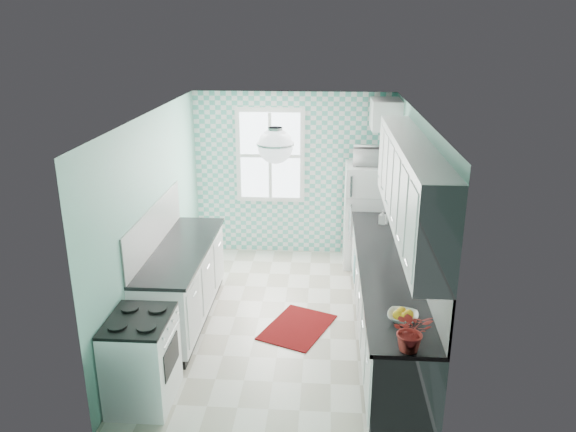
# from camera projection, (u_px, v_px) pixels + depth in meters

# --- Properties ---
(floor) EXTENTS (3.00, 4.40, 0.02)m
(floor) POSITION_uv_depth(u_px,v_px,m) (283.00, 319.00, 6.90)
(floor) COLOR silver
(floor) RESTS_ON ground
(ceiling) EXTENTS (3.00, 4.40, 0.02)m
(ceiling) POSITION_uv_depth(u_px,v_px,m) (282.00, 114.00, 6.08)
(ceiling) COLOR white
(ceiling) RESTS_ON wall_back
(wall_back) EXTENTS (3.00, 0.02, 2.50)m
(wall_back) POSITION_uv_depth(u_px,v_px,m) (294.00, 174.00, 8.58)
(wall_back) COLOR #7BBBA9
(wall_back) RESTS_ON floor
(wall_front) EXTENTS (3.00, 0.02, 2.50)m
(wall_front) POSITION_uv_depth(u_px,v_px,m) (260.00, 317.00, 4.41)
(wall_front) COLOR #7BBBA9
(wall_front) RESTS_ON floor
(wall_left) EXTENTS (0.02, 4.40, 2.50)m
(wall_left) POSITION_uv_depth(u_px,v_px,m) (154.00, 220.00, 6.59)
(wall_left) COLOR #7BBBA9
(wall_left) RESTS_ON floor
(wall_right) EXTENTS (0.02, 4.40, 2.50)m
(wall_right) POSITION_uv_depth(u_px,v_px,m) (414.00, 226.00, 6.39)
(wall_right) COLOR #7BBBA9
(wall_right) RESTS_ON floor
(accent_wall) EXTENTS (3.00, 0.01, 2.50)m
(accent_wall) POSITION_uv_depth(u_px,v_px,m) (293.00, 175.00, 8.56)
(accent_wall) COLOR #5CBEAA
(accent_wall) RESTS_ON wall_back
(window) EXTENTS (1.04, 0.05, 1.44)m
(window) POSITION_uv_depth(u_px,v_px,m) (270.00, 156.00, 8.45)
(window) COLOR white
(window) RESTS_ON wall_back
(backsplash_right) EXTENTS (0.02, 3.60, 0.51)m
(backsplash_right) POSITION_uv_depth(u_px,v_px,m) (417.00, 243.00, 6.04)
(backsplash_right) COLOR white
(backsplash_right) RESTS_ON wall_right
(backsplash_left) EXTENTS (0.02, 2.15, 0.51)m
(backsplash_left) POSITION_uv_depth(u_px,v_px,m) (155.00, 227.00, 6.54)
(backsplash_left) COLOR white
(backsplash_left) RESTS_ON wall_left
(upper_cabinets_right) EXTENTS (0.33, 3.20, 0.90)m
(upper_cabinets_right) POSITION_uv_depth(u_px,v_px,m) (410.00, 185.00, 5.63)
(upper_cabinets_right) COLOR white
(upper_cabinets_right) RESTS_ON wall_right
(upper_cabinet_fridge) EXTENTS (0.40, 0.74, 0.40)m
(upper_cabinet_fridge) POSITION_uv_depth(u_px,v_px,m) (385.00, 113.00, 7.81)
(upper_cabinet_fridge) COLOR white
(upper_cabinet_fridge) RESTS_ON wall_right
(ceiling_light) EXTENTS (0.34, 0.34, 0.35)m
(ceiling_light) POSITION_uv_depth(u_px,v_px,m) (275.00, 146.00, 5.39)
(ceiling_light) COLOR silver
(ceiling_light) RESTS_ON ceiling
(base_cabinets_right) EXTENTS (0.60, 3.60, 0.90)m
(base_cabinets_right) POSITION_uv_depth(u_px,v_px,m) (386.00, 304.00, 6.30)
(base_cabinets_right) COLOR white
(base_cabinets_right) RESTS_ON floor
(countertop_right) EXTENTS (0.63, 3.60, 0.04)m
(countertop_right) POSITION_uv_depth(u_px,v_px,m) (387.00, 266.00, 6.14)
(countertop_right) COLOR black
(countertop_right) RESTS_ON base_cabinets_right
(base_cabinets_left) EXTENTS (0.60, 2.15, 0.90)m
(base_cabinets_left) POSITION_uv_depth(u_px,v_px,m) (183.00, 285.00, 6.76)
(base_cabinets_left) COLOR white
(base_cabinets_left) RESTS_ON floor
(countertop_left) EXTENTS (0.63, 2.15, 0.04)m
(countertop_left) POSITION_uv_depth(u_px,v_px,m) (182.00, 249.00, 6.61)
(countertop_left) COLOR black
(countertop_left) RESTS_ON base_cabinets_left
(fridge) EXTENTS (0.66, 0.66, 1.52)m
(fridge) POSITION_uv_depth(u_px,v_px,m) (367.00, 215.00, 8.25)
(fridge) COLOR white
(fridge) RESTS_ON floor
(stove) EXTENTS (0.57, 0.71, 0.86)m
(stove) POSITION_uv_depth(u_px,v_px,m) (142.00, 359.00, 5.27)
(stove) COLOR white
(stove) RESTS_ON floor
(sink) EXTENTS (0.50, 0.42, 0.53)m
(sink) POSITION_uv_depth(u_px,v_px,m) (382.00, 239.00, 6.88)
(sink) COLOR silver
(sink) RESTS_ON countertop_right
(rug) EXTENTS (0.96, 1.11, 0.01)m
(rug) POSITION_uv_depth(u_px,v_px,m) (297.00, 327.00, 6.69)
(rug) COLOR #5F1303
(rug) RESTS_ON floor
(dish_towel) EXTENTS (0.10, 0.25, 0.38)m
(dish_towel) POSITION_uv_depth(u_px,v_px,m) (355.00, 266.00, 7.22)
(dish_towel) COLOR #69ABAA
(dish_towel) RESTS_ON base_cabinets_right
(fruit_bowl) EXTENTS (0.33, 0.33, 0.07)m
(fruit_bowl) POSITION_uv_depth(u_px,v_px,m) (403.00, 317.00, 4.97)
(fruit_bowl) COLOR white
(fruit_bowl) RESTS_ON countertop_right
(potted_plant) EXTENTS (0.35, 0.31, 0.35)m
(potted_plant) POSITION_uv_depth(u_px,v_px,m) (411.00, 331.00, 4.47)
(potted_plant) COLOR red
(potted_plant) RESTS_ON countertop_right
(soap_bottle) EXTENTS (0.11, 0.11, 0.19)m
(soap_bottle) POSITION_uv_depth(u_px,v_px,m) (383.00, 217.00, 7.35)
(soap_bottle) COLOR #97B5C1
(soap_bottle) RESTS_ON countertop_right
(microwave) EXTENTS (0.49, 0.34, 0.26)m
(microwave) POSITION_uv_depth(u_px,v_px,m) (370.00, 156.00, 7.96)
(microwave) COLOR white
(microwave) RESTS_ON fridge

